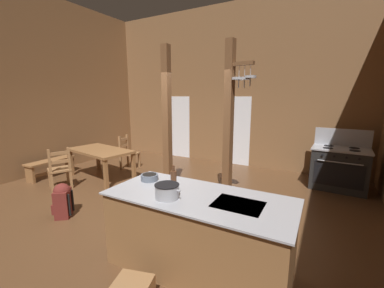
# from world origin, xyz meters

# --- Properties ---
(ground_plane) EXTENTS (8.54, 7.99, 0.10)m
(ground_plane) POSITION_xyz_m (0.00, 0.00, -0.05)
(ground_plane) COLOR brown
(wall_back) EXTENTS (8.54, 0.14, 4.66)m
(wall_back) POSITION_xyz_m (0.00, 3.66, 2.33)
(wall_back) COLOR brown
(wall_back) RESTS_ON ground_plane
(wall_left) EXTENTS (0.14, 7.99, 4.66)m
(wall_left) POSITION_xyz_m (-3.94, 0.00, 2.33)
(wall_left) COLOR brown
(wall_left) RESTS_ON ground_plane
(glazed_door_back_left) EXTENTS (1.00, 0.01, 2.05)m
(glazed_door_back_left) POSITION_xyz_m (-1.74, 3.59, 1.02)
(glazed_door_back_left) COLOR white
(glazed_door_back_left) RESTS_ON ground_plane
(glazed_panel_back_right) EXTENTS (0.84, 0.01, 2.05)m
(glazed_panel_back_right) POSITION_xyz_m (0.39, 3.59, 1.02)
(glazed_panel_back_right) COLOR white
(glazed_panel_back_right) RESTS_ON ground_plane
(kitchen_island) EXTENTS (2.17, 0.99, 0.94)m
(kitchen_island) POSITION_xyz_m (1.54, -1.07, 0.47)
(kitchen_island) COLOR olive
(kitchen_island) RESTS_ON ground_plane
(stove_range) EXTENTS (1.18, 0.87, 1.32)m
(stove_range) POSITION_xyz_m (3.08, 2.79, 0.48)
(stove_range) COLOR #242424
(stove_range) RESTS_ON ground_plane
(support_post_with_pot_rack) EXTENTS (0.56, 0.27, 3.01)m
(support_post_with_pot_rack) POSITION_xyz_m (1.25, 0.69, 1.61)
(support_post_with_pot_rack) COLOR brown
(support_post_with_pot_rack) RESTS_ON ground_plane
(support_post_center) EXTENTS (0.14, 0.14, 3.01)m
(support_post_center) POSITION_xyz_m (0.00, 0.54, 1.50)
(support_post_center) COLOR brown
(support_post_center) RESTS_ON ground_plane
(dining_table) EXTENTS (1.81, 1.14, 0.74)m
(dining_table) POSITION_xyz_m (-2.18, 0.70, 0.65)
(dining_table) COLOR olive
(dining_table) RESTS_ON ground_plane
(ladderback_chair_near_window) EXTENTS (0.52, 0.52, 0.95)m
(ladderback_chair_near_window) POSITION_xyz_m (-2.19, 1.68, 0.45)
(ladderback_chair_near_window) COLOR #9E7044
(ladderback_chair_near_window) RESTS_ON ground_plane
(ladderback_chair_by_post) EXTENTS (0.58, 0.58, 0.95)m
(ladderback_chair_by_post) POSITION_xyz_m (-2.39, -0.27, 0.45)
(ladderback_chair_by_post) COLOR #9E7044
(ladderback_chair_by_post) RESTS_ON ground_plane
(bench_along_left_wall) EXTENTS (0.40, 1.20, 0.44)m
(bench_along_left_wall) POSITION_xyz_m (-3.41, 0.13, 0.30)
(bench_along_left_wall) COLOR olive
(bench_along_left_wall) RESTS_ON ground_plane
(backpack) EXTENTS (0.39, 0.39, 0.60)m
(backpack) POSITION_xyz_m (-1.11, -1.05, 0.31)
(backpack) COLOR maroon
(backpack) RESTS_ON ground_plane
(stockpot_on_counter) EXTENTS (0.35, 0.28, 0.16)m
(stockpot_on_counter) POSITION_xyz_m (1.26, -1.29, 1.02)
(stockpot_on_counter) COLOR #A8AAB2
(stockpot_on_counter) RESTS_ON kitchen_island
(mixing_bowl_on_counter) EXTENTS (0.23, 0.23, 0.08)m
(mixing_bowl_on_counter) POSITION_xyz_m (0.72, -0.92, 0.98)
(mixing_bowl_on_counter) COLOR slate
(mixing_bowl_on_counter) RESTS_ON kitchen_island
(bottle_tall_on_counter) EXTENTS (0.08, 0.08, 0.27)m
(bottle_tall_on_counter) POSITION_xyz_m (1.14, -0.97, 1.04)
(bottle_tall_on_counter) COLOR #56331E
(bottle_tall_on_counter) RESTS_ON kitchen_island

